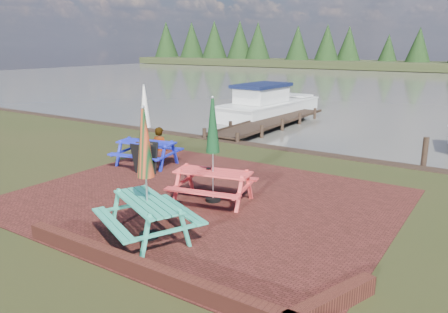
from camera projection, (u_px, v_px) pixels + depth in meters
ground at (178, 212)px, 10.05m from camera, size 120.00×120.00×0.00m
paving at (204, 199)px, 10.85m from camera, size 9.00×7.50×0.02m
brick_wall at (187, 278)px, 6.91m from camera, size 6.21×1.79×0.30m
water at (434, 86)px, 39.98m from camera, size 120.00×60.00×0.02m
picnic_table_teal at (147, 195)px, 8.46m from camera, size 2.41×2.31×2.62m
picnic_table_red at (213, 167)px, 10.48m from camera, size 2.16×2.01×2.56m
picnic_table_blue at (146, 138)px, 13.69m from camera, size 2.10×1.94×2.53m
chalkboard at (145, 158)px, 12.85m from camera, size 0.61×0.63×0.95m
jetty at (270, 122)px, 21.00m from camera, size 1.76×9.08×1.00m
boat_jetty at (268, 106)px, 24.03m from camera, size 2.95×7.32×2.08m
person at (159, 127)px, 15.61m from camera, size 0.66×0.46×1.71m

